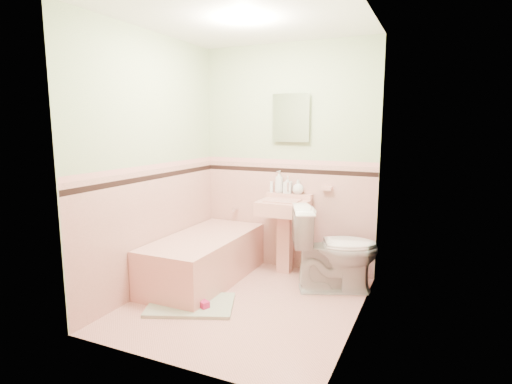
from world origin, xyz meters
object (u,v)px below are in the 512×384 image
at_px(soap_bottle_right, 298,187).
at_px(toilet, 335,249).
at_px(bathtub, 205,260).
at_px(bucket, 324,265).
at_px(sink, 283,238).
at_px(soap_bottle_mid, 288,185).
at_px(shoe, 202,303).
at_px(medicine_cabinet, 291,118).
at_px(soap_bottle_left, 279,182).

relative_size(soap_bottle_right, toilet, 0.19).
xyz_separation_m(bathtub, bucket, (1.12, 0.63, -0.10)).
distance_m(sink, soap_bottle_mid, 0.59).
bearing_deg(shoe, bathtub, 143.82).
bearing_deg(toilet, bucket, 6.38).
bearing_deg(sink, toilet, -18.99).
xyz_separation_m(medicine_cabinet, shoe, (-0.33, -1.35, -1.64)).
bearing_deg(medicine_cabinet, bucket, -13.61).
height_order(bathtub, medicine_cabinet, medicine_cabinet).
bearing_deg(bucket, soap_bottle_right, 167.23).
height_order(medicine_cabinet, bucket, medicine_cabinet).
distance_m(sink, toilet, 0.66).
xyz_separation_m(bucket, shoe, (-0.78, -1.25, -0.07)).
relative_size(bathtub, soap_bottle_mid, 7.84).
relative_size(soap_bottle_mid, toilet, 0.23).
bearing_deg(medicine_cabinet, soap_bottle_left, -166.21).
bearing_deg(soap_bottle_right, sink, -119.61).
height_order(toilet, bucket, toilet).
bearing_deg(soap_bottle_right, soap_bottle_mid, 180.00).
bearing_deg(soap_bottle_mid, toilet, -31.51).
xyz_separation_m(soap_bottle_mid, soap_bottle_right, (0.12, 0.00, -0.02)).
relative_size(bathtub, shoe, 10.44).
relative_size(medicine_cabinet, bucket, 1.79).
xyz_separation_m(soap_bottle_right, toilet, (0.52, -0.39, -0.53)).
bearing_deg(medicine_cabinet, bathtub, -132.58).
height_order(bathtub, bucket, bathtub).
bearing_deg(shoe, toilet, 68.50).
bearing_deg(soap_bottle_left, sink, -55.83).
height_order(sink, toilet, toilet).
bearing_deg(bucket, medicine_cabinet, 166.39).
bearing_deg(bathtub, medicine_cabinet, 47.42).
bearing_deg(bathtub, soap_bottle_right, 42.23).
xyz_separation_m(medicine_cabinet, soap_bottle_left, (-0.12, -0.03, -0.71)).
relative_size(toilet, bucket, 3.41).
bearing_deg(bucket, soap_bottle_mid, 170.53).
distance_m(soap_bottle_right, shoe, 1.65).
xyz_separation_m(sink, shoe, (-0.33, -1.14, -0.35)).
height_order(medicine_cabinet, soap_bottle_mid, medicine_cabinet).
height_order(soap_bottle_left, bucket, soap_bottle_left).
bearing_deg(bucket, shoe, -121.86).
bearing_deg(soap_bottle_right, bucket, -12.77).
bearing_deg(sink, medicine_cabinet, 90.00).
bearing_deg(bathtub, toilet, 13.58).
bearing_deg(soap_bottle_right, soap_bottle_left, 180.00).
relative_size(soap_bottle_right, bucket, 0.64).
xyz_separation_m(toilet, bucket, (-0.18, 0.32, -0.30)).
bearing_deg(soap_bottle_left, soap_bottle_mid, 0.00).
relative_size(medicine_cabinet, toilet, 0.53).
distance_m(soap_bottle_mid, toilet, 0.93).
bearing_deg(bathtub, soap_bottle_mid, 47.08).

